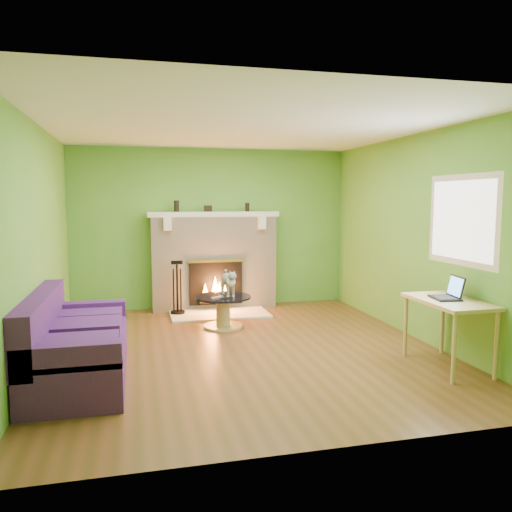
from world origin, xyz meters
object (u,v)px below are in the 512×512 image
at_px(desk, 449,308).
at_px(cat, 228,282).
at_px(coffee_table, 223,309).
at_px(sofa, 73,346).

relative_size(desk, cat, 1.66).
xyz_separation_m(coffee_table, desk, (2.02, -2.21, 0.39)).
bearing_deg(sofa, coffee_table, 42.54).
relative_size(sofa, desk, 1.95).
bearing_deg(desk, sofa, 171.45).
bearing_deg(cat, coffee_table, -152.33).
xyz_separation_m(desk, cat, (-1.94, 2.26, -0.01)).
distance_m(sofa, cat, 2.53).
distance_m(sofa, coffee_table, 2.42).
xyz_separation_m(coffee_table, cat, (0.08, 0.05, 0.37)).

